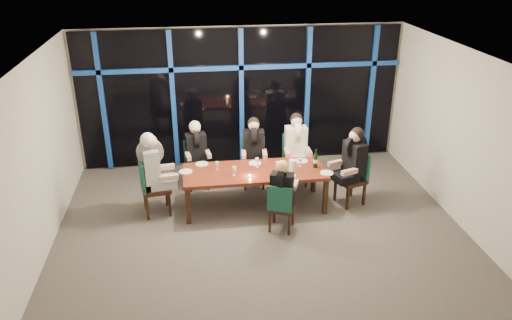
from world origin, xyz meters
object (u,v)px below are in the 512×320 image
at_px(chair_end_right, 355,174).
at_px(diner_near_mid, 282,185).
at_px(chair_far_left, 196,161).
at_px(diner_far_right, 296,139).
at_px(chair_far_right, 295,156).
at_px(diner_end_left, 153,162).
at_px(dining_table, 255,174).
at_px(chair_end_left, 150,184).
at_px(diner_end_right, 353,155).
at_px(diner_far_left, 196,145).
at_px(diner_far_mid, 254,143).
at_px(water_pitcher, 292,166).
at_px(chair_far_mid, 254,159).
at_px(chair_near_mid, 281,205).
at_px(wine_bottle, 315,161).

relative_size(chair_end_right, diner_near_mid, 1.18).
xyz_separation_m(chair_far_left, diner_far_right, (1.99, -0.19, 0.44)).
bearing_deg(chair_far_right, diner_end_left, -160.33).
bearing_deg(chair_far_right, dining_table, -134.46).
height_order(chair_end_left, diner_end_left, diner_end_left).
distance_m(chair_end_right, diner_end_left, 3.73).
xyz_separation_m(diner_end_left, diner_near_mid, (2.16, -0.85, -0.17)).
distance_m(diner_far_right, diner_end_right, 1.28).
bearing_deg(diner_far_left, dining_table, -51.08).
relative_size(chair_far_right, chair_end_left, 0.95).
bearing_deg(diner_far_mid, diner_near_mid, -76.46).
bearing_deg(diner_far_mid, water_pitcher, -54.52).
distance_m(chair_far_left, chair_far_mid, 1.15).
height_order(chair_near_mid, diner_far_mid, diner_far_mid).
bearing_deg(diner_end_right, chair_end_left, -111.10).
height_order(dining_table, chair_far_left, chair_far_left).
height_order(chair_end_right, diner_end_right, diner_end_right).
relative_size(chair_end_left, diner_far_right, 1.08).
relative_size(diner_far_right, water_pitcher, 4.52).
xyz_separation_m(diner_far_left, diner_near_mid, (1.39, -1.80, -0.05)).
bearing_deg(diner_end_left, chair_far_right, -81.49).
xyz_separation_m(diner_end_right, wine_bottle, (-0.68, 0.09, -0.10)).
height_order(chair_end_right, diner_far_right, diner_far_right).
height_order(chair_end_right, diner_end_left, diner_end_left).
height_order(diner_far_left, diner_far_mid, diner_far_mid).
bearing_deg(diner_far_right, diner_far_mid, -179.83).
relative_size(chair_far_left, chair_end_right, 0.92).
relative_size(chair_far_mid, diner_end_right, 0.98).
bearing_deg(chair_near_mid, diner_far_right, -86.52).
bearing_deg(wine_bottle, diner_near_mid, -133.51).
relative_size(chair_end_right, diner_end_left, 0.99).
bearing_deg(chair_end_left, chair_end_right, -101.09).
bearing_deg(chair_far_left, diner_far_mid, -16.92).
relative_size(chair_far_left, diner_near_mid, 1.09).
xyz_separation_m(dining_table, chair_near_mid, (0.33, -0.91, -0.18)).
bearing_deg(chair_end_left, water_pitcher, -102.54).
bearing_deg(diner_near_mid, dining_table, -43.95).
xyz_separation_m(diner_far_left, diner_end_right, (2.84, -1.07, 0.08)).
relative_size(chair_near_mid, diner_end_left, 0.86).
height_order(diner_far_mid, diner_far_right, diner_far_right).
bearing_deg(diner_far_right, wine_bottle, -77.02).
bearing_deg(chair_far_right, diner_far_left, -179.50).
relative_size(dining_table, chair_near_mid, 2.89).
bearing_deg(chair_end_left, diner_end_left, -90.00).
relative_size(chair_near_mid, diner_near_mid, 1.03).
bearing_deg(chair_end_left, diner_end_right, -101.57).
relative_size(chair_far_mid, diner_far_mid, 1.03).
distance_m(diner_far_left, wine_bottle, 2.37).
relative_size(diner_far_left, diner_far_right, 0.93).
bearing_deg(diner_end_right, chair_near_mid, -81.08).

